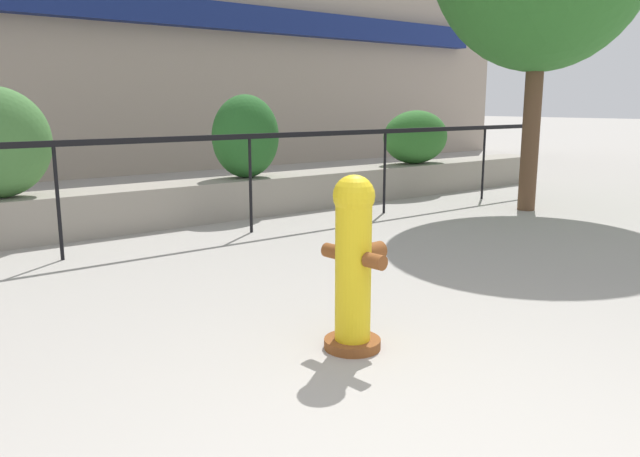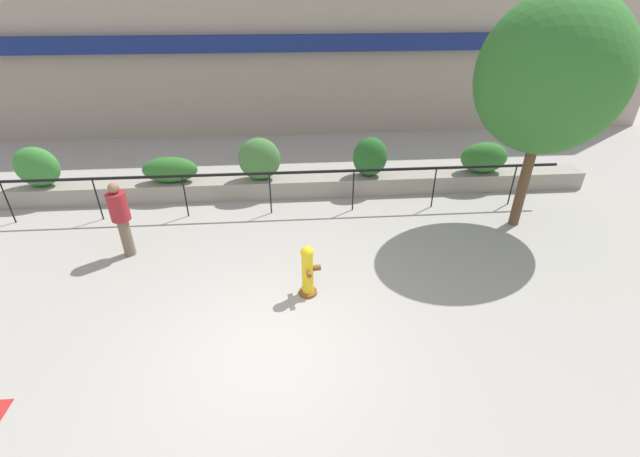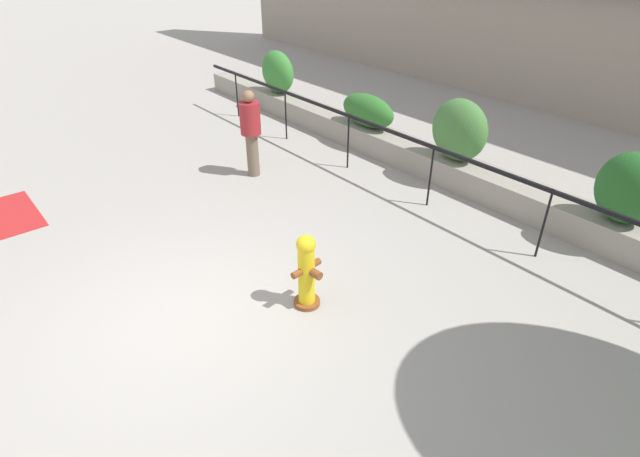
{
  "view_description": "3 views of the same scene",
  "coord_description": "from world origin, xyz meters",
  "px_view_note": "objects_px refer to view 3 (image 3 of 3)",
  "views": [
    {
      "loc": [
        -1.63,
        -1.26,
        1.49
      ],
      "look_at": [
        1.27,
        2.47,
        0.54
      ],
      "focal_mm": 35.0,
      "sensor_mm": 36.0,
      "label": 1
    },
    {
      "loc": [
        0.48,
        -5.08,
        5.3
      ],
      "look_at": [
        1.09,
        2.55,
        0.83
      ],
      "focal_mm": 24.0,
      "sensor_mm": 36.0,
      "label": 2
    },
    {
      "loc": [
        4.88,
        -1.71,
        4.37
      ],
      "look_at": [
        0.09,
        2.28,
        0.56
      ],
      "focal_mm": 28.0,
      "sensor_mm": 36.0,
      "label": 3
    }
  ],
  "objects_px": {
    "hedge_bush_1": "(368,111)",
    "hedge_bush_3": "(630,188)",
    "fire_hydrant": "(307,271)",
    "hedge_bush_0": "(278,72)",
    "pedestrian": "(251,128)",
    "hedge_bush_2": "(459,130)"
  },
  "relations": [
    {
      "from": "hedge_bush_1",
      "to": "hedge_bush_3",
      "type": "xyz_separation_m",
      "value": [
        5.47,
        0.0,
        0.2
      ]
    },
    {
      "from": "fire_hydrant",
      "to": "hedge_bush_0",
      "type": "bearing_deg",
      "value": 146.77
    },
    {
      "from": "pedestrian",
      "to": "hedge_bush_2",
      "type": "bearing_deg",
      "value": 44.86
    },
    {
      "from": "hedge_bush_1",
      "to": "fire_hydrant",
      "type": "height_order",
      "value": "hedge_bush_1"
    },
    {
      "from": "fire_hydrant",
      "to": "pedestrian",
      "type": "bearing_deg",
      "value": 156.25
    },
    {
      "from": "hedge_bush_2",
      "to": "pedestrian",
      "type": "height_order",
      "value": "pedestrian"
    },
    {
      "from": "hedge_bush_2",
      "to": "hedge_bush_1",
      "type": "bearing_deg",
      "value": 180.0
    },
    {
      "from": "hedge_bush_1",
      "to": "pedestrian",
      "type": "bearing_deg",
      "value": -97.98
    },
    {
      "from": "hedge_bush_1",
      "to": "hedge_bush_2",
      "type": "height_order",
      "value": "hedge_bush_2"
    },
    {
      "from": "hedge_bush_3",
      "to": "pedestrian",
      "type": "relative_size",
      "value": 0.64
    },
    {
      "from": "hedge_bush_0",
      "to": "hedge_bush_2",
      "type": "distance_m",
      "value": 5.82
    },
    {
      "from": "hedge_bush_1",
      "to": "hedge_bush_3",
      "type": "height_order",
      "value": "hedge_bush_3"
    },
    {
      "from": "hedge_bush_0",
      "to": "pedestrian",
      "type": "bearing_deg",
      "value": -42.99
    },
    {
      "from": "hedge_bush_3",
      "to": "fire_hydrant",
      "type": "height_order",
      "value": "hedge_bush_3"
    },
    {
      "from": "hedge_bush_3",
      "to": "hedge_bush_1",
      "type": "bearing_deg",
      "value": 180.0
    },
    {
      "from": "hedge_bush_2",
      "to": "fire_hydrant",
      "type": "relative_size",
      "value": 1.09
    },
    {
      "from": "fire_hydrant",
      "to": "pedestrian",
      "type": "relative_size",
      "value": 0.62
    },
    {
      "from": "hedge_bush_2",
      "to": "hedge_bush_3",
      "type": "xyz_separation_m",
      "value": [
        3.05,
        0.0,
        -0.03
      ]
    },
    {
      "from": "hedge_bush_3",
      "to": "fire_hydrant",
      "type": "xyz_separation_m",
      "value": [
        -1.99,
        -4.51,
        -0.5
      ]
    },
    {
      "from": "fire_hydrant",
      "to": "pedestrian",
      "type": "xyz_separation_m",
      "value": [
        -3.88,
        1.71,
        0.44
      ]
    },
    {
      "from": "hedge_bush_0",
      "to": "pedestrian",
      "type": "distance_m",
      "value": 4.11
    },
    {
      "from": "hedge_bush_0",
      "to": "hedge_bush_2",
      "type": "xyz_separation_m",
      "value": [
        5.82,
        0.0,
        0.04
      ]
    }
  ]
}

